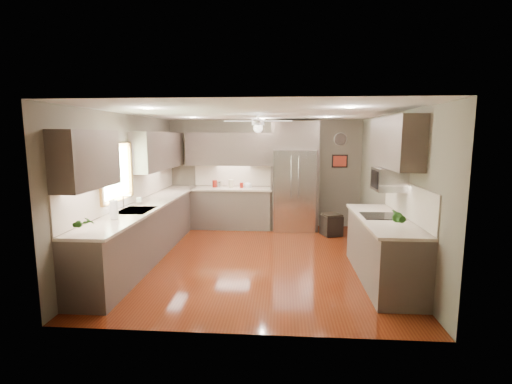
# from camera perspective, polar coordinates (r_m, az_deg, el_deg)

# --- Properties ---
(floor) EXTENTS (5.00, 5.00, 0.00)m
(floor) POSITION_cam_1_polar(r_m,az_deg,el_deg) (6.58, 0.13, -10.22)
(floor) COLOR #521A0A
(floor) RESTS_ON ground
(ceiling) EXTENTS (5.00, 5.00, 0.00)m
(ceiling) POSITION_cam_1_polar(r_m,az_deg,el_deg) (6.24, 0.14, 12.07)
(ceiling) COLOR white
(ceiling) RESTS_ON ground
(wall_back) EXTENTS (4.50, 0.00, 4.50)m
(wall_back) POSITION_cam_1_polar(r_m,az_deg,el_deg) (8.77, 1.27, 2.88)
(wall_back) COLOR #625A4B
(wall_back) RESTS_ON ground
(wall_front) EXTENTS (4.50, 0.00, 4.50)m
(wall_front) POSITION_cam_1_polar(r_m,az_deg,el_deg) (3.84, -2.48, -4.55)
(wall_front) COLOR #625A4B
(wall_front) RESTS_ON ground
(wall_left) EXTENTS (0.00, 5.00, 5.00)m
(wall_left) POSITION_cam_1_polar(r_m,az_deg,el_deg) (6.82, -19.08, 0.78)
(wall_left) COLOR #625A4B
(wall_left) RESTS_ON ground
(wall_right) EXTENTS (0.00, 5.00, 5.00)m
(wall_right) POSITION_cam_1_polar(r_m,az_deg,el_deg) (6.53, 20.24, 0.39)
(wall_right) COLOR #625A4B
(wall_right) RESTS_ON ground
(canister_a) EXTENTS (0.12, 0.12, 0.17)m
(canister_a) POSITION_cam_1_polar(r_m,az_deg,el_deg) (8.68, -6.37, 1.25)
(canister_a) COLOR maroon
(canister_a) RESTS_ON back_run
(canister_b) EXTENTS (0.10, 0.10, 0.15)m
(canister_b) POSITION_cam_1_polar(r_m,az_deg,el_deg) (8.63, -5.63, 1.15)
(canister_b) COLOR silver
(canister_b) RESTS_ON back_run
(canister_c) EXTENTS (0.12, 0.12, 0.19)m
(canister_c) POSITION_cam_1_polar(r_m,az_deg,el_deg) (8.58, -3.86, 1.27)
(canister_c) COLOR beige
(canister_c) RESTS_ON back_run
(canister_d) EXTENTS (0.11, 0.11, 0.12)m
(canister_d) POSITION_cam_1_polar(r_m,az_deg,el_deg) (8.54, -2.24, 1.04)
(canister_d) COLOR maroon
(canister_d) RESTS_ON back_run
(soap_bottle) EXTENTS (0.09, 0.09, 0.17)m
(soap_bottle) POSITION_cam_1_polar(r_m,az_deg,el_deg) (6.80, -17.44, -1.09)
(soap_bottle) COLOR white
(soap_bottle) RESTS_ON left_run
(potted_plant_left) EXTENTS (0.18, 0.15, 0.28)m
(potted_plant_left) POSITION_cam_1_polar(r_m,az_deg,el_deg) (4.97, -24.87, -4.32)
(potted_plant_left) COLOR #235317
(potted_plant_left) RESTS_ON left_run
(potted_plant_right) EXTENTS (0.20, 0.17, 0.31)m
(potted_plant_right) POSITION_cam_1_polar(r_m,az_deg,el_deg) (5.09, 20.88, -3.58)
(potted_plant_right) COLOR #235317
(potted_plant_right) RESTS_ON right_run
(bowl) EXTENTS (0.22, 0.22, 0.05)m
(bowl) POSITION_cam_1_polar(r_m,az_deg,el_deg) (8.56, -1.29, 0.82)
(bowl) COLOR beige
(bowl) RESTS_ON back_run
(left_run) EXTENTS (0.65, 4.70, 1.45)m
(left_run) POSITION_cam_1_polar(r_m,az_deg,el_deg) (6.99, -16.05, -5.30)
(left_run) COLOR #4C3D37
(left_run) RESTS_ON ground
(back_run) EXTENTS (1.85, 0.65, 1.45)m
(back_run) POSITION_cam_1_polar(r_m,az_deg,el_deg) (8.65, -3.65, -2.33)
(back_run) COLOR #4C3D37
(back_run) RESTS_ON ground
(uppers) EXTENTS (4.50, 4.70, 0.95)m
(uppers) POSITION_cam_1_polar(r_m,az_deg,el_deg) (7.02, -5.54, 6.51)
(uppers) COLOR #4C3D37
(uppers) RESTS_ON wall_left
(window) EXTENTS (0.05, 1.12, 0.92)m
(window) POSITION_cam_1_polar(r_m,az_deg,el_deg) (6.32, -20.73, 2.85)
(window) COLOR #BFF2B2
(window) RESTS_ON wall_left
(sink) EXTENTS (0.50, 0.70, 0.32)m
(sink) POSITION_cam_1_polar(r_m,az_deg,el_deg) (6.30, -18.04, -2.95)
(sink) COLOR silver
(sink) RESTS_ON left_run
(refrigerator) EXTENTS (1.06, 0.75, 2.45)m
(refrigerator) POSITION_cam_1_polar(r_m,az_deg,el_deg) (8.43, 5.92, 2.19)
(refrigerator) COLOR silver
(refrigerator) RESTS_ON ground
(right_run) EXTENTS (0.70, 2.20, 1.45)m
(right_run) POSITION_cam_1_polar(r_m,az_deg,el_deg) (5.85, 18.96, -8.14)
(right_run) COLOR #4C3D37
(right_run) RESTS_ON ground
(microwave) EXTENTS (0.43, 0.55, 0.34)m
(microwave) POSITION_cam_1_polar(r_m,az_deg,el_deg) (5.92, 19.72, 1.86)
(microwave) COLOR silver
(microwave) RESTS_ON wall_right
(ceiling_fan) EXTENTS (1.18, 1.18, 0.32)m
(ceiling_fan) POSITION_cam_1_polar(r_m,az_deg,el_deg) (6.53, 0.32, 10.44)
(ceiling_fan) COLOR white
(ceiling_fan) RESTS_ON ceiling
(recessed_lights) EXTENTS (2.84, 3.14, 0.01)m
(recessed_lights) POSITION_cam_1_polar(r_m,az_deg,el_deg) (6.64, 0.03, 11.81)
(recessed_lights) COLOR white
(recessed_lights) RESTS_ON ceiling
(wall_clock) EXTENTS (0.30, 0.03, 0.30)m
(wall_clock) POSITION_cam_1_polar(r_m,az_deg,el_deg) (8.79, 12.86, 7.91)
(wall_clock) COLOR white
(wall_clock) RESTS_ON wall_back
(framed_print) EXTENTS (0.36, 0.03, 0.30)m
(framed_print) POSITION_cam_1_polar(r_m,az_deg,el_deg) (8.81, 12.76, 4.66)
(framed_print) COLOR black
(framed_print) RESTS_ON wall_back
(stool) EXTENTS (0.49, 0.49, 0.46)m
(stool) POSITION_cam_1_polar(r_m,az_deg,el_deg) (8.15, 11.52, -4.95)
(stool) COLOR black
(stool) RESTS_ON ground
(paper_towel) EXTENTS (0.12, 0.12, 0.29)m
(paper_towel) POSITION_cam_1_polar(r_m,az_deg,el_deg) (5.68, -21.02, -2.56)
(paper_towel) COLOR white
(paper_towel) RESTS_ON left_run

